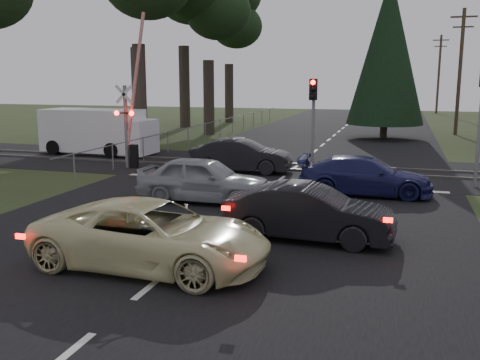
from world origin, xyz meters
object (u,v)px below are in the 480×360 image
at_px(crossing_signal, 130,124).
at_px(silver_car, 204,179).
at_px(dark_car_far, 241,156).
at_px(white_van, 100,132).
at_px(utility_pole_mid, 460,70).
at_px(dark_hatchback, 309,213).
at_px(cream_coupe, 152,235).
at_px(traffic_signal_center, 313,109).
at_px(utility_pole_far, 439,73).
at_px(blue_sedan, 365,176).

relative_size(crossing_signal, silver_car, 1.55).
distance_m(silver_car, dark_car_far, 5.94).
relative_size(silver_car, white_van, 0.71).
height_order(utility_pole_mid, dark_hatchback, utility_pole_mid).
relative_size(utility_pole_mid, silver_car, 2.00).
bearing_deg(cream_coupe, dark_car_far, 9.56).
height_order(traffic_signal_center, utility_pole_far, utility_pole_far).
relative_size(cream_coupe, white_van, 0.83).
bearing_deg(cream_coupe, dark_hatchback, -42.45).
xyz_separation_m(utility_pole_mid, silver_car, (-10.13, -25.70, -3.96)).
bearing_deg(crossing_signal, utility_pole_mid, 52.03).
bearing_deg(utility_pole_mid, blue_sedan, -102.23).
height_order(utility_pole_mid, silver_car, utility_pole_mid).
bearing_deg(dark_car_far, silver_car, -179.13).
relative_size(cream_coupe, dark_car_far, 1.18).
bearing_deg(traffic_signal_center, crossing_signal, -173.85).
height_order(crossing_signal, silver_car, crossing_signal).
height_order(crossing_signal, dark_hatchback, crossing_signal).
distance_m(traffic_signal_center, utility_pole_mid, 20.82).
xyz_separation_m(traffic_signal_center, utility_pole_mid, (7.50, 19.32, 1.92)).
bearing_deg(dark_hatchback, blue_sedan, -6.90).
distance_m(traffic_signal_center, silver_car, 7.19).
relative_size(crossing_signal, utility_pole_mid, 0.77).
bearing_deg(crossing_signal, traffic_signal_center, 6.15).
bearing_deg(utility_pole_mid, traffic_signal_center, -111.21).
height_order(traffic_signal_center, dark_car_far, traffic_signal_center).
bearing_deg(white_van, utility_pole_mid, 42.18).
bearing_deg(utility_pole_mid, white_van, -139.90).
distance_m(dark_hatchback, dark_car_far, 10.30).
xyz_separation_m(dark_hatchback, dark_car_far, (-4.59, 9.22, 0.02)).
xyz_separation_m(cream_coupe, dark_car_far, (-1.62, 12.25, 0.00)).
height_order(traffic_signal_center, white_van, traffic_signal_center).
bearing_deg(blue_sedan, white_van, 63.20).
distance_m(dark_hatchback, white_van, 18.49).
bearing_deg(crossing_signal, white_van, 136.11).
relative_size(crossing_signal, utility_pole_far, 0.77).
bearing_deg(traffic_signal_center, utility_pole_mid, 68.79).
distance_m(silver_car, blue_sedan, 5.81).
xyz_separation_m(utility_pole_far, cream_coupe, (-8.96, -57.03, -3.99)).
xyz_separation_m(utility_pole_mid, blue_sedan, (-4.98, -23.00, -4.04)).
relative_size(utility_pole_far, white_van, 1.42).
relative_size(utility_pole_mid, blue_sedan, 1.91).
height_order(dark_hatchback, dark_car_far, dark_car_far).
distance_m(utility_pole_far, cream_coupe, 57.87).
bearing_deg(utility_pole_mid, silver_car, -111.51).
xyz_separation_m(blue_sedan, dark_car_far, (-5.60, 3.21, 0.05)).
bearing_deg(blue_sedan, silver_car, 114.82).
bearing_deg(dark_hatchback, utility_pole_far, -3.73).
bearing_deg(blue_sedan, dark_car_far, 57.22).
bearing_deg(utility_pole_far, utility_pole_mid, -90.00).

